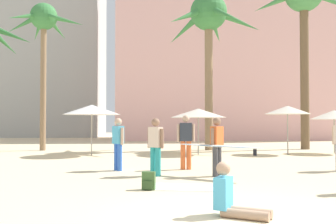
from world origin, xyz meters
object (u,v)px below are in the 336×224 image
person_mid_right (118,142)px  palm_tree_right (44,27)px  cafe_umbrella_1 (334,115)px  person_near_left (156,144)px  palm_tree_far_left (304,5)px  person_mid_center (218,145)px  person_far_right (232,197)px  cafe_umbrella_3 (198,113)px  cafe_umbrella_4 (288,110)px  beach_towel (188,187)px  palm_tree_center (209,22)px  backpack (149,181)px  person_mid_left (186,139)px  cafe_umbrella_0 (92,110)px

person_mid_right → palm_tree_right: bearing=80.8°
cafe_umbrella_1 → person_near_left: 12.41m
palm_tree_far_left → person_mid_center: bearing=-122.6°
person_mid_right → person_far_right: (2.25, -6.66, -0.62)m
cafe_umbrella_3 → cafe_umbrella_4: 4.45m
palm_tree_right → person_near_left: palm_tree_right is taller
palm_tree_far_left → palm_tree_right: palm_tree_far_left is taller
beach_towel → cafe_umbrella_1: bearing=49.5°
cafe_umbrella_3 → palm_tree_right: bearing=156.3°
palm_tree_far_left → cafe_umbrella_4: (-2.49, -3.82, -6.44)m
cafe_umbrella_1 → cafe_umbrella_3: (-7.00, -0.14, 0.07)m
palm_tree_center → person_far_right: palm_tree_center is taller
backpack → person_mid_right: 4.04m
backpack → person_far_right: person_far_right is taller
palm_tree_right → person_mid_center: (7.77, -11.90, -6.12)m
palm_tree_far_left → palm_tree_center: 5.95m
palm_tree_right → person_near_left: size_ratio=4.97×
cafe_umbrella_1 → person_mid_center: size_ratio=1.03×
cafe_umbrella_3 → person_mid_right: bearing=-119.1°
person_far_right → cafe_umbrella_4: bearing=97.2°
palm_tree_center → person_far_right: 18.08m
person_mid_center → person_mid_left: size_ratio=1.27×
palm_tree_center → person_mid_right: (-4.70, -9.78, -6.47)m
cafe_umbrella_0 → backpack: cafe_umbrella_0 is taller
cafe_umbrella_0 → person_near_left: cafe_umbrella_0 is taller
palm_tree_far_left → person_far_right: 20.45m
palm_tree_right → person_mid_right: bearing=-64.6°
cafe_umbrella_4 → beach_towel: size_ratio=1.25×
palm_tree_far_left → beach_towel: palm_tree_far_left is taller
cafe_umbrella_1 → cafe_umbrella_4: 2.59m
palm_tree_center → person_far_right: size_ratio=9.39×
person_near_left → palm_tree_right: bearing=70.8°
cafe_umbrella_1 → beach_towel: 13.55m
beach_towel → person_mid_center: 2.32m
person_mid_left → person_far_right: bearing=-176.6°
person_near_left → beach_towel: bearing=-118.5°
cafe_umbrella_3 → palm_tree_far_left: bearing=27.6°
person_near_left → cafe_umbrella_4: bearing=1.7°
palm_tree_far_left → cafe_umbrella_0: size_ratio=3.84×
cafe_umbrella_4 → person_near_left: cafe_umbrella_4 is taller
palm_tree_far_left → cafe_umbrella_4: 7.89m
palm_tree_right → backpack: bearing=-67.8°
beach_towel → person_far_right: (0.37, -3.07, 0.31)m
cafe_umbrella_0 → person_mid_left: cafe_umbrella_0 is taller
beach_towel → person_mid_right: person_mid_right is taller
palm_tree_far_left → person_mid_right: 16.48m
palm_tree_far_left → person_mid_right: palm_tree_far_left is taller
cafe_umbrella_0 → person_far_right: cafe_umbrella_0 is taller
cafe_umbrella_1 → backpack: 14.36m
beach_towel → person_mid_right: 4.17m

